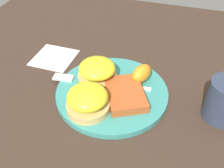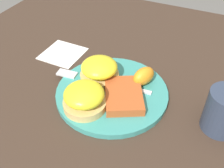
% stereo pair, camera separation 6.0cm
% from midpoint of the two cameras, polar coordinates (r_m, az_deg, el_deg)
% --- Properties ---
extents(ground_plane, '(1.10, 1.10, 0.00)m').
position_cam_midpoint_polar(ground_plane, '(0.63, -2.76, -2.47)').
color(ground_plane, '#38281E').
extents(plate, '(0.26, 0.26, 0.01)m').
position_cam_midpoint_polar(plate, '(0.62, -2.78, -2.00)').
color(plate, teal).
rests_on(plate, ground_plane).
extents(sandwich_benedict_left, '(0.10, 0.10, 0.06)m').
position_cam_midpoint_polar(sandwich_benedict_left, '(0.63, -5.99, 2.60)').
color(sandwich_benedict_left, tan).
rests_on(sandwich_benedict_left, plate).
extents(sandwich_benedict_right, '(0.10, 0.10, 0.06)m').
position_cam_midpoint_polar(sandwich_benedict_right, '(0.56, -8.42, -3.63)').
color(sandwich_benedict_right, tan).
rests_on(sandwich_benedict_right, plate).
extents(hashbrown_patty, '(0.14, 0.13, 0.02)m').
position_cam_midpoint_polar(hashbrown_patty, '(0.59, -0.03, -2.34)').
color(hashbrown_patty, '#AA4C22').
rests_on(hashbrown_patty, plate).
extents(orange_wedge, '(0.07, 0.06, 0.04)m').
position_cam_midpoint_polar(orange_wedge, '(0.63, 3.76, 2.17)').
color(orange_wedge, orange).
rests_on(orange_wedge, plate).
extents(fork, '(0.04, 0.24, 0.00)m').
position_cam_midpoint_polar(fork, '(0.64, -6.56, 0.35)').
color(fork, silver).
rests_on(fork, plate).
extents(napkin, '(0.11, 0.11, 0.00)m').
position_cam_midpoint_polar(napkin, '(0.77, -14.71, 5.55)').
color(napkin, white).
rests_on(napkin, ground_plane).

